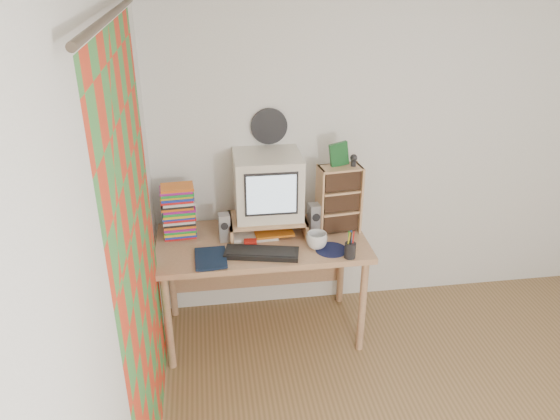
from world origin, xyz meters
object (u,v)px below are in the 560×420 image
object	(u,v)px
desk	(261,253)
dvd_stack	(179,216)
crt_monitor	(268,186)
mug	(317,240)
keyboard	(262,253)
cd_rack	(339,199)
diary	(195,258)

from	to	relation	value
desk	dvd_stack	bearing A→B (deg)	171.35
crt_monitor	mug	size ratio (longest dim) A/B	3.23
keyboard	dvd_stack	world-z (taller)	dvd_stack
keyboard	mug	size ratio (longest dim) A/B	3.42
crt_monitor	cd_rack	size ratio (longest dim) A/B	0.95
mug	cd_rack	bearing A→B (deg)	49.39
mug	diary	bearing A→B (deg)	-175.67
dvd_stack	mug	xyz separation A→B (m)	(0.88, -0.30, -0.10)
crt_monitor	dvd_stack	world-z (taller)	crt_monitor
mug	diary	xyz separation A→B (m)	(-0.79, -0.06, -0.03)
keyboard	cd_rack	size ratio (longest dim) A/B	1.00
cd_rack	crt_monitor	bearing A→B (deg)	164.59
desk	diary	world-z (taller)	diary
dvd_stack	diary	bearing A→B (deg)	-78.94
keyboard	crt_monitor	bearing A→B (deg)	88.63
keyboard	cd_rack	world-z (taller)	cd_rack
cd_rack	diary	distance (m)	1.04
mug	diary	size ratio (longest dim) A/B	0.57
crt_monitor	desk	bearing A→B (deg)	-126.26
dvd_stack	diary	size ratio (longest dim) A/B	1.25
dvd_stack	cd_rack	world-z (taller)	cd_rack
diary	keyboard	bearing A→B (deg)	0.79
desk	mug	size ratio (longest dim) A/B	10.20
desk	cd_rack	distance (m)	0.65
mug	keyboard	bearing A→B (deg)	-172.93
diary	cd_rack	bearing A→B (deg)	15.15
cd_rack	mug	bearing A→B (deg)	-137.02
crt_monitor	cd_rack	world-z (taller)	crt_monitor
crt_monitor	mug	world-z (taller)	crt_monitor
keyboard	diary	bearing A→B (deg)	-165.36
cd_rack	desk	bearing A→B (deg)	174.85
mug	diary	distance (m)	0.79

